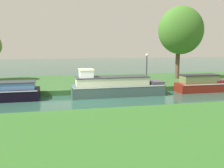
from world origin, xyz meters
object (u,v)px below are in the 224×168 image
slate_barge (116,86)px  maroon_cruiser (202,84)px  black_narrowboat (0,92)px  mooring_post_far (86,85)px  lamp_post (147,65)px  willow_tree_centre (181,31)px

slate_barge → maroon_cruiser: bearing=-0.0°
black_narrowboat → mooring_post_far: bearing=12.3°
maroon_cruiser → lamp_post: 4.93m
slate_barge → lamp_post: (3.46, 2.52, 1.41)m
lamp_post → black_narrowboat: bearing=-167.9°
black_narrowboat → maroon_cruiser: 15.74m
black_narrowboat → mooring_post_far: black_narrowboat is taller
lamp_post → mooring_post_far: (-5.57, -1.17, -1.43)m
black_narrowboat → lamp_post: (11.78, 2.52, 1.55)m
black_narrowboat → maroon_cruiser: maroon_cruiser is taller
willow_tree_centre → black_narrowboat: bearing=-162.9°
black_narrowboat → willow_tree_centre: 17.75m
slate_barge → black_narrowboat: bearing=180.0°
mooring_post_far → willow_tree_centre: bearing=20.0°
lamp_post → mooring_post_far: bearing=-168.2°
maroon_cruiser → mooring_post_far: maroon_cruiser is taller
slate_barge → black_narrowboat: size_ratio=1.27×
maroon_cruiser → willow_tree_centre: (0.61, 5.04, 4.70)m
slate_barge → black_narrowboat: slate_barge is taller
willow_tree_centre → slate_barge: bearing=-147.9°
black_narrowboat → willow_tree_centre: (16.34, 5.04, 4.75)m
slate_barge → maroon_cruiser: slate_barge is taller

